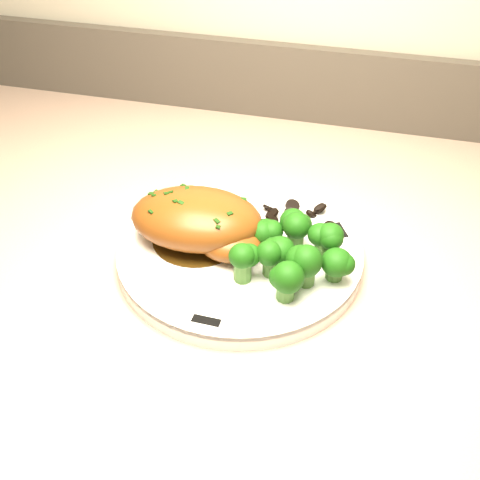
# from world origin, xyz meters

# --- Properties ---
(plate) EXTENTS (0.31, 0.31, 0.02)m
(plate) POSITION_xyz_m (-0.43, 1.62, 0.97)
(plate) COLOR white
(plate) RESTS_ON counter
(rim_accent_0) EXTENTS (0.02, 0.03, 0.00)m
(rim_accent_0) POSITION_xyz_m (-0.33, 1.68, 0.98)
(rim_accent_0) COLOR black
(rim_accent_0) RESTS_ON plate
(rim_accent_1) EXTENTS (0.02, 0.03, 0.00)m
(rim_accent_1) POSITION_xyz_m (-0.54, 1.68, 0.98)
(rim_accent_1) COLOR black
(rim_accent_1) RESTS_ON plate
(rim_accent_2) EXTENTS (0.03, 0.01, 0.00)m
(rim_accent_2) POSITION_xyz_m (-0.44, 1.50, 0.98)
(rim_accent_2) COLOR black
(rim_accent_2) RESTS_ON plate
(gravy_pool) EXTENTS (0.11, 0.11, 0.00)m
(gravy_pool) POSITION_xyz_m (-0.49, 1.62, 0.99)
(gravy_pool) COLOR #3B270A
(gravy_pool) RESTS_ON plate
(chicken_breast) EXTENTS (0.16, 0.11, 0.06)m
(chicken_breast) POSITION_xyz_m (-0.48, 1.62, 1.01)
(chicken_breast) COLOR brown
(chicken_breast) RESTS_ON plate
(mushroom_pile) EXTENTS (0.08, 0.06, 0.02)m
(mushroom_pile) POSITION_xyz_m (-0.38, 1.68, 0.99)
(mushroom_pile) COLOR black
(mushroom_pile) RESTS_ON plate
(broccoli_florets) EXTENTS (0.12, 0.11, 0.04)m
(broccoli_florets) POSITION_xyz_m (-0.37, 1.59, 1.01)
(broccoli_florets) COLOR #4C7D35
(broccoli_florets) RESTS_ON plate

